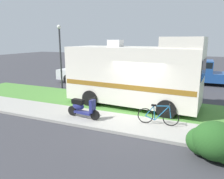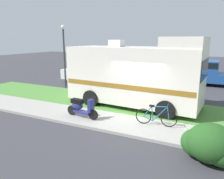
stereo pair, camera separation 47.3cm
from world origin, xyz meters
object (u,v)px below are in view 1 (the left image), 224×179
(motorhome_rv, at_px, (135,74))
(street_lamp_post, at_px, (60,51))
(pickup_truck_near, at_px, (98,72))
(bicycle, at_px, (158,116))
(pickup_truck_far, at_px, (207,72))
(scooter, at_px, (82,108))

(motorhome_rv, xyz_separation_m, street_lamp_post, (-6.18, 2.03, 0.97))
(motorhome_rv, distance_m, pickup_truck_near, 6.29)
(bicycle, relative_size, pickup_truck_near, 0.29)
(motorhome_rv, bearing_deg, pickup_truck_far, 66.37)
(bicycle, height_order, street_lamp_post, street_lamp_post)
(scooter, bearing_deg, bicycle, 8.83)
(scooter, bearing_deg, pickup_truck_near, 112.19)
(pickup_truck_near, bearing_deg, street_lamp_post, -126.51)
(bicycle, bearing_deg, pickup_truck_near, 132.46)
(motorhome_rv, xyz_separation_m, scooter, (-1.45, -2.96, -1.15))
(scooter, distance_m, street_lamp_post, 7.19)
(scooter, height_order, pickup_truck_far, pickup_truck_far)
(pickup_truck_near, relative_size, pickup_truck_far, 1.02)
(scooter, bearing_deg, motorhome_rv, 63.83)
(motorhome_rv, distance_m, scooter, 3.49)
(bicycle, bearing_deg, street_lamp_post, 150.67)
(motorhome_rv, xyz_separation_m, pickup_truck_far, (3.44, 7.85, -0.73))
(pickup_truck_near, relative_size, street_lamp_post, 1.27)
(bicycle, bearing_deg, pickup_truck_far, 81.00)
(bicycle, distance_m, street_lamp_post, 9.42)
(scooter, height_order, pickup_truck_near, pickup_truck_near)
(bicycle, height_order, pickup_truck_far, pickup_truck_far)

